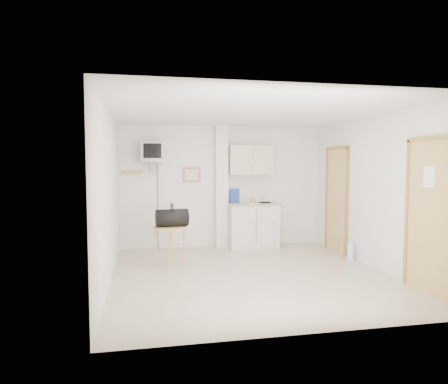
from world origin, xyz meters
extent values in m
plane|color=#BAA997|center=(0.00, 0.00, 0.00)|extent=(4.50, 4.50, 0.00)
cube|color=white|center=(0.00, 2.25, 1.25)|extent=(4.20, 0.04, 2.50)
cube|color=white|center=(0.00, -2.25, 1.25)|extent=(4.20, 0.04, 2.50)
cube|color=white|center=(-2.10, 0.00, 1.25)|extent=(0.04, 4.50, 2.50)
cube|color=white|center=(2.10, 0.00, 1.25)|extent=(0.04, 4.50, 2.50)
cube|color=white|center=(0.00, 0.00, 2.50)|extent=(4.20, 4.50, 0.04)
cube|color=white|center=(-0.05, 2.14, 1.25)|extent=(0.25, 0.22, 2.50)
cube|color=#C75C52|center=(-0.65, 2.23, 1.50)|extent=(0.36, 0.03, 0.30)
cube|color=silver|center=(-0.65, 2.22, 1.50)|extent=(0.28, 0.01, 0.22)
cube|color=tan|center=(-1.85, 2.22, 1.55)|extent=(0.40, 0.05, 0.06)
cube|color=white|center=(-0.32, 2.24, 0.95)|extent=(0.15, 0.02, 0.08)
cylinder|color=tan|center=(-2.00, 2.16, 1.54)|extent=(0.02, 0.08, 0.02)
cylinder|color=tan|center=(-1.85, 2.16, 1.54)|extent=(0.02, 0.08, 0.02)
cylinder|color=tan|center=(-1.70, 2.16, 1.54)|extent=(0.02, 0.08, 0.02)
cube|color=#9D6F3F|center=(2.08, 1.25, 1.00)|extent=(0.04, 0.75, 2.00)
cube|color=brown|center=(2.07, 1.25, 1.00)|extent=(0.06, 0.87, 2.06)
cube|color=#9D6F3F|center=(2.08, -1.35, 1.01)|extent=(0.04, 0.82, 2.02)
cube|color=brown|center=(2.07, -1.35, 1.01)|extent=(0.06, 0.94, 2.08)
cube|color=white|center=(2.05, -1.35, 1.55)|extent=(0.01, 0.20, 0.28)
cube|color=silver|center=(0.58, 1.98, 0.44)|extent=(1.00, 0.55, 0.88)
cube|color=#B0A494|center=(0.58, 1.98, 0.90)|extent=(1.03, 0.58, 0.04)
cylinder|color=#B7B7BA|center=(0.83, 1.98, 0.90)|extent=(0.30, 0.30, 0.05)
cylinder|color=#B7B7BA|center=(0.83, 2.12, 1.00)|extent=(0.02, 0.02, 0.16)
cylinder|color=#B7B7BA|center=(0.83, 2.06, 1.07)|extent=(0.02, 0.13, 0.02)
cube|color=beige|center=(0.55, 2.09, 1.80)|extent=(0.90, 0.32, 0.60)
cube|color=#193699|center=(0.21, 2.06, 1.06)|extent=(0.19, 0.07, 0.29)
cylinder|color=white|center=(0.57, 1.89, 0.93)|extent=(0.22, 0.22, 0.01)
sphere|color=tan|center=(0.57, 1.89, 0.97)|extent=(0.11, 0.11, 0.11)
cube|color=slate|center=(-1.45, 2.09, 1.73)|extent=(0.36, 0.32, 0.02)
cube|color=slate|center=(-1.45, 2.22, 1.65)|extent=(0.10, 0.06, 0.20)
cube|color=#ABABAE|center=(-1.45, 2.02, 1.95)|extent=(0.44, 0.42, 0.40)
cube|color=black|center=(-1.45, 1.80, 1.97)|extent=(0.34, 0.02, 0.28)
cylinder|color=black|center=(-1.35, 2.23, 0.86)|extent=(0.01, 0.01, 1.73)
cylinder|color=tan|center=(-1.20, 0.76, 0.65)|extent=(0.57, 0.57, 0.03)
cylinder|color=tan|center=(-0.95, 0.73, 0.32)|extent=(0.04, 0.04, 0.64)
cylinder|color=tan|center=(-1.17, 1.00, 0.32)|extent=(0.04, 0.04, 0.64)
cylinder|color=tan|center=(-1.44, 0.79, 0.32)|extent=(0.04, 0.04, 0.64)
cylinder|color=tan|center=(-1.22, 0.52, 0.32)|extent=(0.04, 0.04, 0.64)
cylinder|color=black|center=(-1.16, 0.76, 0.82)|extent=(0.56, 0.35, 0.29)
torus|color=black|center=(-1.16, 0.76, 0.95)|extent=(0.05, 0.22, 0.22)
cylinder|color=silver|center=(1.98, 0.50, 0.16)|extent=(0.12, 0.12, 0.32)
cylinder|color=silver|center=(1.98, 0.50, 0.34)|extent=(0.04, 0.04, 0.04)
camera|label=1|loc=(-1.59, -5.93, 1.72)|focal=32.00mm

